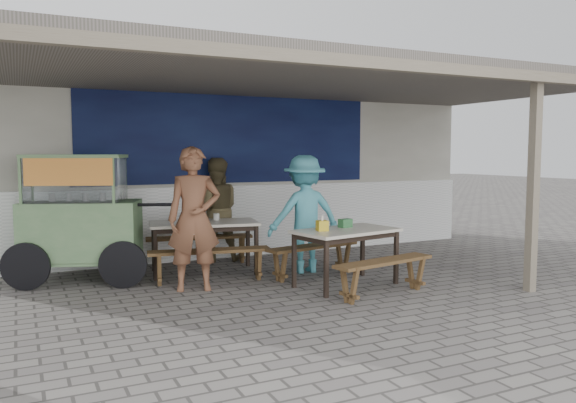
# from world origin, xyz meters

# --- Properties ---
(ground) EXTENTS (60.00, 60.00, 0.00)m
(ground) POSITION_xyz_m (0.00, 0.00, 0.00)
(ground) COLOR slate
(ground) RESTS_ON ground
(back_wall) EXTENTS (9.00, 1.28, 3.50)m
(back_wall) POSITION_xyz_m (-0.00, 3.58, 1.72)
(back_wall) COLOR beige
(back_wall) RESTS_ON ground
(warung_roof) EXTENTS (9.00, 4.21, 2.81)m
(warung_roof) POSITION_xyz_m (0.02, 0.90, 2.71)
(warung_roof) COLOR #615953
(warung_roof) RESTS_ON ground
(table_left) EXTENTS (1.65, 1.03, 0.75)m
(table_left) POSITION_xyz_m (-1.04, 1.94, 0.68)
(table_left) COLOR beige
(table_left) RESTS_ON ground
(bench_left_street) EXTENTS (1.66, 0.58, 0.45)m
(bench_left_street) POSITION_xyz_m (-1.15, 1.32, 0.34)
(bench_left_street) COLOR brown
(bench_left_street) RESTS_ON ground
(bench_left_wall) EXTENTS (1.66, 0.58, 0.45)m
(bench_left_wall) POSITION_xyz_m (-0.92, 2.55, 0.34)
(bench_left_wall) COLOR brown
(bench_left_wall) RESTS_ON ground
(table_right) EXTENTS (1.47, 1.00, 0.75)m
(table_right) POSITION_xyz_m (0.41, 0.37, 0.67)
(table_right) COLOR beige
(table_right) RESTS_ON ground
(bench_right_street) EXTENTS (1.47, 0.55, 0.45)m
(bench_right_street) POSITION_xyz_m (0.54, -0.31, 0.34)
(bench_right_street) COLOR brown
(bench_right_street) RESTS_ON ground
(bench_right_wall) EXTENTS (1.47, 0.55, 0.45)m
(bench_right_wall) POSITION_xyz_m (0.28, 1.04, 0.34)
(bench_right_wall) COLOR brown
(bench_right_wall) RESTS_ON ground
(vendor_cart) EXTENTS (2.20, 1.34, 1.73)m
(vendor_cart) POSITION_xyz_m (-2.71, 2.09, 0.94)
(vendor_cart) COLOR #6F9261
(vendor_cart) RESTS_ON ground
(patron_street_side) EXTENTS (0.76, 0.59, 1.83)m
(patron_street_side) POSITION_xyz_m (-1.45, 1.02, 0.92)
(patron_street_side) COLOR brown
(patron_street_side) RESTS_ON ground
(patron_wall_side) EXTENTS (0.94, 0.80, 1.67)m
(patron_wall_side) POSITION_xyz_m (-0.59, 2.75, 0.83)
(patron_wall_side) COLOR brown
(patron_wall_side) RESTS_ON ground
(patron_right_table) EXTENTS (1.16, 0.73, 1.71)m
(patron_right_table) POSITION_xyz_m (0.31, 1.37, 0.86)
(patron_right_table) COLOR #4EA9BA
(patron_right_table) RESTS_ON ground
(tissue_box) EXTENTS (0.15, 0.15, 0.13)m
(tissue_box) POSITION_xyz_m (0.05, 0.38, 0.82)
(tissue_box) COLOR gold
(tissue_box) RESTS_ON table_right
(donation_box) EXTENTS (0.19, 0.14, 0.11)m
(donation_box) POSITION_xyz_m (0.49, 0.54, 0.81)
(donation_box) COLOR #306C3B
(donation_box) RESTS_ON table_right
(condiment_jar) EXTENTS (0.09, 0.09, 0.10)m
(condiment_jar) POSITION_xyz_m (-0.80, 2.07, 0.80)
(condiment_jar) COLOR beige
(condiment_jar) RESTS_ON table_left
(condiment_bowl) EXTENTS (0.28, 0.28, 0.05)m
(condiment_bowl) POSITION_xyz_m (-1.13, 2.02, 0.78)
(condiment_bowl) COLOR white
(condiment_bowl) RESTS_ON table_left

